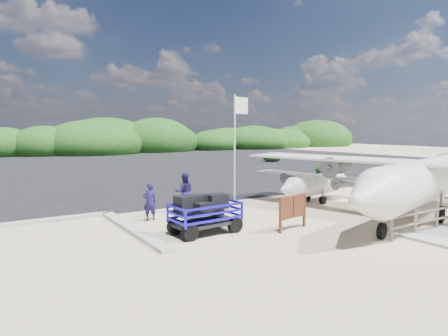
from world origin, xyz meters
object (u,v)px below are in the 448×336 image
Objects in this scene: signboard at (293,230)px; crew_b at (184,192)px; aircraft_large at (238,163)px; flagpole at (234,219)px; baggage_cart at (205,233)px; crew_a at (150,202)px.

signboard is 0.92× the size of crew_b.
flagpole is at bearing 40.57° from aircraft_large.
baggage_cart is 3.50m from crew_a.
crew_b is 28.53m from aircraft_large.
aircraft_large is at bearing 55.27° from flagpole.
flagpole is 3.05m from signboard.
signboard is 1.03× the size of crew_a.
crew_b is at bearing -152.68° from crew_a.
baggage_cart is at bearing 38.62° from aircraft_large.
crew_b is 0.11× the size of aircraft_large.
baggage_cart is 0.52× the size of flagpole.
flagpole reaches higher than crew_a.
crew_a is at bearing 45.00° from crew_b.
crew_a is at bearing 152.70° from flagpole.
signboard is at bearing 129.90° from crew_b.
flagpole is at bearing 132.52° from crew_b.
baggage_cart is at bearing 109.82° from crew_a.
flagpole is at bearing 155.39° from crew_a.
signboard is at bearing -27.13° from baggage_cart.
aircraft_large is (16.22, 27.61, 0.00)m from signboard.
baggage_cart is at bearing -147.93° from flagpole.
crew_b is at bearing 99.30° from signboard.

